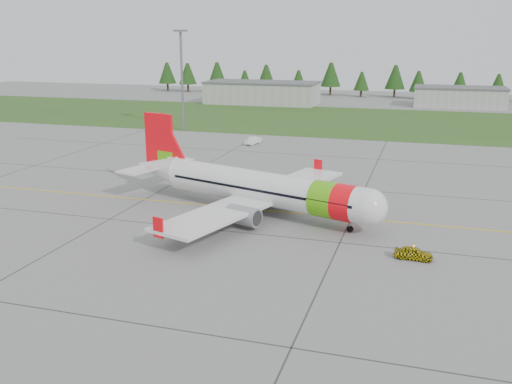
% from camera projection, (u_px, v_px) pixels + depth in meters
% --- Properties ---
extents(ground, '(320.00, 320.00, 0.00)m').
position_uv_depth(ground, '(241.00, 233.00, 57.48)').
color(ground, gray).
rests_on(ground, ground).
extents(aircraft, '(32.38, 30.63, 10.09)m').
position_uv_depth(aircraft, '(258.00, 188.00, 63.09)').
color(aircraft, silver).
rests_on(aircraft, ground).
extents(follow_me_car, '(1.20, 1.40, 3.35)m').
position_uv_depth(follow_me_car, '(414.00, 241.00, 50.20)').
color(follow_me_car, yellow).
rests_on(follow_me_car, ground).
extents(service_van, '(1.73, 1.67, 4.20)m').
position_uv_depth(service_van, '(253.00, 133.00, 103.86)').
color(service_van, silver).
rests_on(service_van, ground).
extents(grass_strip, '(320.00, 50.00, 0.03)m').
position_uv_depth(grass_strip, '(351.00, 121.00, 133.14)').
color(grass_strip, '#30561E').
rests_on(grass_strip, ground).
extents(taxi_guideline, '(120.00, 0.25, 0.02)m').
position_uv_depth(taxi_guideline, '(263.00, 210.00, 64.86)').
color(taxi_guideline, gold).
rests_on(taxi_guideline, ground).
extents(hangar_west, '(32.00, 14.00, 6.00)m').
position_uv_depth(hangar_west, '(262.00, 93.00, 166.60)').
color(hangar_west, '#A8A8A3').
rests_on(hangar_west, ground).
extents(hangar_east, '(24.00, 12.00, 5.20)m').
position_uv_depth(hangar_east, '(459.00, 98.00, 158.66)').
color(hangar_east, '#A8A8A3').
rests_on(hangar_east, ground).
extents(floodlight_mast, '(0.50, 0.50, 20.00)m').
position_uv_depth(floodlight_mast, '(182.00, 82.00, 117.33)').
color(floodlight_mast, slate).
rests_on(floodlight_mast, ground).
extents(treeline, '(160.00, 8.00, 10.00)m').
position_uv_depth(treeline, '(376.00, 82.00, 183.50)').
color(treeline, '#1C3F14').
rests_on(treeline, ground).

